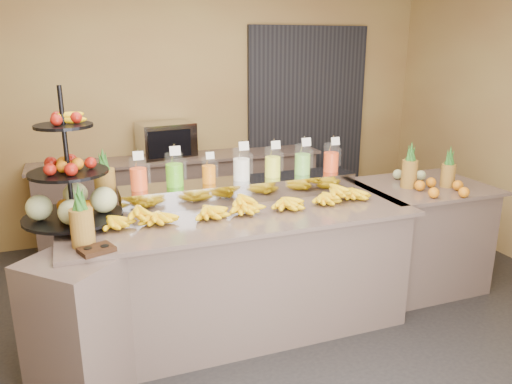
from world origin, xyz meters
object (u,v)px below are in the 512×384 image
pitcher_tray (242,189)px  fruit_stand (78,190)px  oven_warmer (166,140)px  right_fruit_pile (434,182)px  condiment_caddy (97,250)px  banana_heap (244,202)px

pitcher_tray → fruit_stand: 1.22m
fruit_stand → oven_warmer: fruit_stand is taller
pitcher_tray → fruit_stand: fruit_stand is taller
fruit_stand → right_fruit_pile: bearing=-18.2°
pitcher_tray → right_fruit_pile: 1.60m
condiment_caddy → right_fruit_pile: right_fruit_pile is taller
condiment_caddy → right_fruit_pile: 2.72m
banana_heap → right_fruit_pile: bearing=-1.3°
fruit_stand → banana_heap: bearing=-22.1°
pitcher_tray → oven_warmer: (-0.27, 1.67, 0.11)m
banana_heap → oven_warmer: size_ratio=3.70×
banana_heap → right_fruit_pile: 1.64m
banana_heap → pitcher_tray: bearing=74.7°
pitcher_tray → condiment_caddy: 1.33m
oven_warmer → fruit_stand: bearing=-124.4°
condiment_caddy → pitcher_tray: bearing=31.9°
condiment_caddy → oven_warmer: oven_warmer is taller
banana_heap → oven_warmer: bearing=95.4°
condiment_caddy → fruit_stand: bearing=97.1°
pitcher_tray → banana_heap: 0.32m
fruit_stand → oven_warmer: (0.93, 1.82, -0.05)m
pitcher_tray → condiment_caddy: (-1.13, -0.70, -0.06)m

